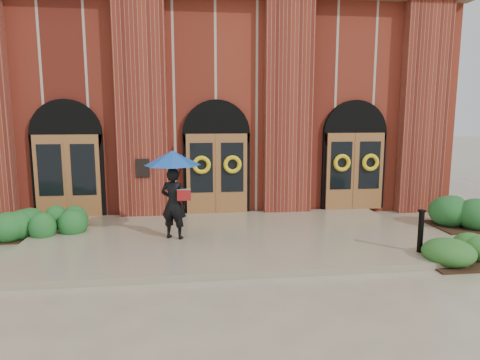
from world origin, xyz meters
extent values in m
plane|color=tan|center=(0.00, 0.00, 0.00)|extent=(90.00, 90.00, 0.00)
cube|color=gray|center=(0.00, 0.15, 0.07)|extent=(10.00, 5.30, 0.15)
cube|color=maroon|center=(0.00, 8.90, 3.50)|extent=(16.00, 12.00, 7.00)
cube|color=black|center=(-2.25, 2.47, 1.65)|extent=(0.40, 0.05, 0.55)
cube|color=maroon|center=(-2.25, 2.73, 3.50)|extent=(1.50, 0.45, 7.00)
cube|color=maroon|center=(2.25, 2.73, 3.50)|extent=(1.50, 0.45, 7.00)
cube|color=maroon|center=(6.75, 2.73, 3.50)|extent=(1.50, 0.45, 7.00)
cube|color=brown|center=(-4.50, 2.71, 1.40)|extent=(1.90, 0.10, 2.50)
cylinder|color=black|center=(-4.50, 2.85, 2.65)|extent=(2.10, 0.22, 2.10)
cube|color=brown|center=(0.00, 2.71, 1.40)|extent=(1.90, 0.10, 2.50)
cylinder|color=black|center=(0.00, 2.85, 2.65)|extent=(2.10, 0.22, 2.10)
cube|color=brown|center=(4.50, 2.71, 1.40)|extent=(1.90, 0.10, 2.50)
cylinder|color=black|center=(4.50, 2.85, 2.65)|extent=(2.10, 0.22, 2.10)
torus|color=yellow|center=(-0.48, 2.59, 1.70)|extent=(0.57, 0.13, 0.57)
torus|color=yellow|center=(0.48, 2.59, 1.70)|extent=(0.57, 0.13, 0.57)
torus|color=yellow|center=(4.02, 2.59, 1.70)|extent=(0.57, 0.13, 0.57)
torus|color=yellow|center=(4.98, 2.59, 1.70)|extent=(0.57, 0.13, 0.57)
imported|color=black|center=(-1.27, 0.05, 1.05)|extent=(0.77, 0.64, 1.80)
cone|color=#1547A4|center=(-1.27, 0.05, 2.19)|extent=(1.81, 1.81, 0.36)
cylinder|color=black|center=(-1.22, 0.00, 1.71)|extent=(0.02, 0.02, 0.60)
cube|color=#ADB0B2|center=(-1.01, -0.09, 1.29)|extent=(0.37, 0.28, 0.26)
cube|color=maroon|center=(-1.01, -0.19, 1.29)|extent=(0.32, 0.15, 0.26)
cube|color=black|center=(4.30, -1.75, 0.62)|extent=(0.10, 0.10, 0.95)
cube|color=black|center=(4.30, -1.75, 1.12)|extent=(0.16, 0.16, 0.04)
ellipsoid|color=#1C5420|center=(-5.20, 1.15, 0.36)|extent=(2.83, 1.13, 0.73)
ellipsoid|color=#25561F|center=(5.10, -2.00, 0.27)|extent=(1.54, 1.32, 0.55)
camera|label=1|loc=(-0.90, -10.54, 3.29)|focal=32.00mm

